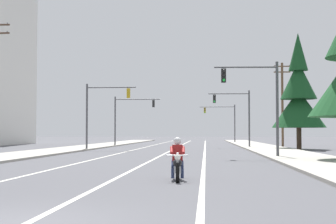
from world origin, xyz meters
The scene contains 14 objects.
ground_plane centered at (0.00, 0.00, 0.00)m, with size 400.00×400.00×0.00m, color #47474C.
lane_stripe_center centered at (0.26, 45.00, 0.00)m, with size 0.16×100.00×0.01m, color beige.
lane_stripe_left centered at (-3.34, 45.00, 0.00)m, with size 0.16×100.00×0.01m, color beige.
lane_stripe_right centered at (3.32, 45.00, 0.00)m, with size 0.16×100.00×0.01m, color beige.
sidewalk_kerb_right centered at (9.43, 40.00, 0.07)m, with size 4.40×110.00×0.14m, color #9E998E.
sidewalk_kerb_left centered at (-9.43, 40.00, 0.07)m, with size 4.40×110.00×0.14m, color #9E998E.
motorcycle_with_rider centered at (2.46, 8.38, 0.59)m, with size 0.70×2.19×1.46m.
traffic_signal_near_right centered at (6.87, 23.75, 4.05)m, with size 4.14×0.56×6.20m.
traffic_signal_near_left centered at (-6.34, 37.29, 4.09)m, with size 4.72×0.37×6.20m.
traffic_signal_mid_right centered at (6.85, 45.71, 4.07)m, with size 4.50×0.50×6.20m.
traffic_signal_mid_left centered at (-6.32, 53.84, 4.15)m, with size 5.80×0.56×6.20m.
traffic_signal_far_right centered at (6.43, 73.05, 4.15)m, with size 5.80×0.54×6.20m.
utility_pole_right_far centered at (12.09, 48.56, 5.11)m, with size 1.92×0.26×9.56m.
conifer_tree_right_verge_far centered at (12.46, 40.71, 5.23)m, with size 5.19×5.19×11.41m.
Camera 1 is at (3.43, -8.67, 1.61)m, focal length 53.44 mm.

